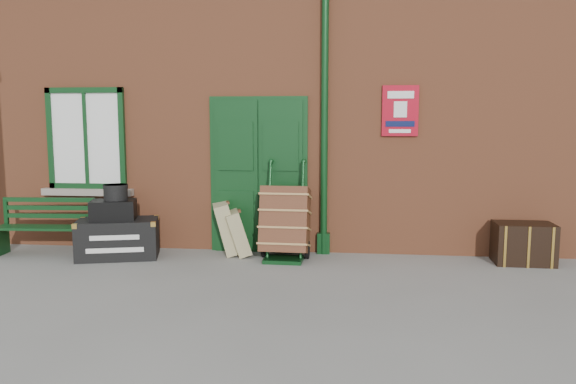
# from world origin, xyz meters

# --- Properties ---
(ground) EXTENTS (80.00, 80.00, 0.00)m
(ground) POSITION_xyz_m (0.00, 0.00, 0.00)
(ground) COLOR gray
(ground) RESTS_ON ground
(station_building) EXTENTS (10.30, 4.30, 4.36)m
(station_building) POSITION_xyz_m (-0.00, 3.49, 2.16)
(station_building) COLOR #A15534
(station_building) RESTS_ON ground
(bench) EXTENTS (1.38, 0.50, 0.84)m
(bench) POSITION_xyz_m (-3.30, 0.92, 0.42)
(bench) COLOR #0E3516
(bench) RESTS_ON ground
(houdini_trunk) EXTENTS (1.21, 0.86, 0.54)m
(houdini_trunk) POSITION_xyz_m (-2.21, 0.86, 0.27)
(houdini_trunk) COLOR black
(houdini_trunk) RESTS_ON ground
(strongbox) EXTENTS (0.69, 0.58, 0.27)m
(strongbox) POSITION_xyz_m (-2.26, 0.86, 0.68)
(strongbox) COLOR black
(strongbox) RESTS_ON houdini_trunk
(hatbox) EXTENTS (0.40, 0.40, 0.22)m
(hatbox) POSITION_xyz_m (-2.23, 0.89, 0.92)
(hatbox) COLOR black
(hatbox) RESTS_ON strongbox
(suitcase_back) EXTENTS (0.51, 0.60, 0.76)m
(suitcase_back) POSITION_xyz_m (-0.74, 1.25, 0.38)
(suitcase_back) COLOR tan
(suitcase_back) RESTS_ON ground
(suitcase_front) EXTENTS (0.48, 0.55, 0.65)m
(suitcase_front) POSITION_xyz_m (-0.56, 1.18, 0.33)
(suitcase_front) COLOR tan
(suitcase_front) RESTS_ON ground
(porter_trolley) EXTENTS (0.67, 0.72, 1.35)m
(porter_trolley) POSITION_xyz_m (0.13, 1.06, 0.52)
(porter_trolley) COLOR #0E3816
(porter_trolley) RESTS_ON ground
(dark_trunk) EXTENTS (0.77, 0.51, 0.55)m
(dark_trunk) POSITION_xyz_m (3.35, 1.17, 0.28)
(dark_trunk) COLOR black
(dark_trunk) RESTS_ON ground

